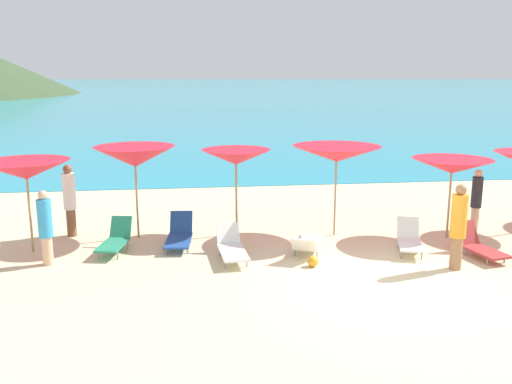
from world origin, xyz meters
TOP-DOWN VIEW (x-y plane):
  - ground_plane at (0.00, 10.00)m, footprint 50.00×100.00m
  - ocean_water at (0.00, 229.92)m, footprint 650.00×440.00m
  - umbrella_0 at (-7.79, 2.89)m, footprint 2.10×2.10m
  - umbrella_1 at (-5.37, 3.78)m, footprint 2.14×2.14m
  - umbrella_2 at (-2.79, 3.76)m, footprint 1.92×1.92m
  - umbrella_3 at (-0.23, 3.35)m, footprint 2.49×2.49m
  - umbrella_4 at (2.63, 2.73)m, footprint 2.19×2.19m
  - lounge_chair_0 at (-5.82, 2.67)m, footprint 0.79×1.45m
  - lounge_chair_2 at (-3.09, 1.79)m, footprint 0.67×1.59m
  - lounge_chair_3 at (-4.30, 2.98)m, footprint 0.72×1.62m
  - lounge_chair_4 at (1.19, 1.77)m, footprint 0.90×1.45m
  - lounge_chair_5 at (-1.28, 1.91)m, footprint 1.09×1.61m
  - lounge_chair_6 at (2.67, 1.22)m, footprint 0.82×1.45m
  - beachgoer_0 at (-7.12, 4.14)m, footprint 0.32×0.32m
  - beachgoer_1 at (1.71, 0.49)m, footprint 0.34×0.34m
  - beachgoer_2 at (-7.21, 1.93)m, footprint 0.31×0.31m
  - beachgoer_3 at (3.69, 3.30)m, footprint 0.28×0.28m
  - beach_ball at (-1.35, 1.04)m, footprint 0.25×0.25m

SIDE VIEW (x-z plane):
  - ground_plane at x=0.00m, z-range -0.30..0.00m
  - ocean_water at x=0.00m, z-range 0.00..0.02m
  - beach_ball at x=-1.35m, z-range 0.00..0.25m
  - lounge_chair_5 at x=-1.28m, z-range -0.04..0.55m
  - lounge_chair_3 at x=-4.30m, z-range -0.09..0.63m
  - lounge_chair_6 at x=2.67m, z-range -0.09..0.64m
  - lounge_chair_2 at x=-3.09m, z-range -0.06..0.63m
  - lounge_chair_4 at x=1.19m, z-range -0.05..0.67m
  - lounge_chair_0 at x=-5.82m, z-range -0.06..0.68m
  - beachgoer_2 at x=-7.21m, z-range 0.05..1.76m
  - beachgoer_3 at x=3.69m, z-range 0.06..1.75m
  - beachgoer_1 at x=1.71m, z-range 0.06..1.96m
  - beachgoer_0 at x=-7.12m, z-range 0.07..1.98m
  - umbrella_4 at x=2.63m, z-range 0.85..2.93m
  - umbrella_0 at x=-7.79m, z-range 0.89..3.11m
  - umbrella_2 at x=-2.79m, z-range 0.93..3.21m
  - umbrella_1 at x=-5.37m, z-range 0.93..3.34m
  - umbrella_3 at x=-0.23m, z-range 0.98..3.37m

